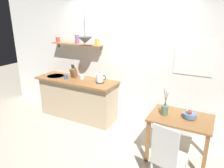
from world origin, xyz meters
TOP-DOWN VIEW (x-y plane):
  - ground_plane at (0.00, 0.00)m, footprint 14.00×14.00m
  - back_wall at (0.20, 0.65)m, footprint 6.80×0.11m
  - kitchen_counter at (-1.00, 0.32)m, footprint 1.83×0.63m
  - wall_shelf at (-1.09, 0.49)m, footprint 1.23×0.20m
  - dining_table at (1.30, -0.14)m, footprint 0.93×0.67m
  - dining_chair_near at (1.29, -0.87)m, footprint 0.47×0.51m
  - fruit_bowl at (1.41, -0.11)m, footprint 0.20×0.20m
  - twig_vase at (1.05, -0.17)m, footprint 0.11×0.11m
  - electric_kettle at (-0.42, 0.33)m, footprint 0.25×0.17m
  - knife_block at (-1.11, 0.36)m, footprint 0.10×0.17m
  - coffee_mug_by_sink at (-1.22, 0.21)m, footprint 0.12×0.08m
  - coffee_mug_spare at (-0.89, 0.36)m, footprint 0.12×0.08m
  - pendant_lamp at (-0.70, 0.26)m, footprint 0.30×0.30m

SIDE VIEW (x-z plane):
  - ground_plane at x=0.00m, z-range 0.00..0.00m
  - kitchen_counter at x=-1.00m, z-range 0.01..0.91m
  - dining_chair_near at x=1.29m, z-range 0.04..1.02m
  - dining_table at x=1.30m, z-range 0.24..0.99m
  - fruit_bowl at x=1.41m, z-range 0.73..0.88m
  - twig_vase at x=1.05m, z-range 0.62..1.04m
  - coffee_mug_spare at x=-0.89m, z-range 0.91..1.00m
  - coffee_mug_by_sink at x=-1.22m, z-range 0.91..1.01m
  - electric_kettle at x=-0.42m, z-range 0.90..1.12m
  - knife_block at x=-1.11m, z-range 0.88..1.18m
  - back_wall at x=0.20m, z-range 0.00..2.70m
  - wall_shelf at x=-1.09m, z-range 1.50..1.84m
  - pendant_lamp at x=-0.70m, z-range 1.44..2.08m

